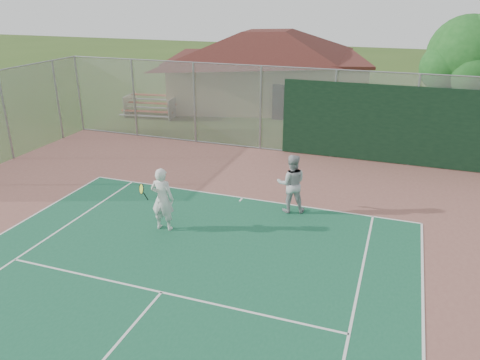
# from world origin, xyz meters

# --- Properties ---
(back_fence) EXTENTS (20.08, 0.11, 3.53)m
(back_fence) POSITION_xyz_m (2.11, 16.98, 1.67)
(back_fence) COLOR gray
(back_fence) RESTS_ON ground
(side_fence_left) EXTENTS (0.08, 9.00, 3.50)m
(side_fence_left) POSITION_xyz_m (-10.00, 12.50, 1.75)
(side_fence_left) COLOR gray
(side_fence_left) RESTS_ON ground
(clubhouse) EXTENTS (13.26, 10.54, 5.02)m
(clubhouse) POSITION_xyz_m (-3.27, 25.61, 2.55)
(clubhouse) COLOR tan
(clubhouse) RESTS_ON ground
(bleachers) EXTENTS (2.99, 1.96, 1.05)m
(bleachers) POSITION_xyz_m (-8.31, 20.67, 0.56)
(bleachers) COLOR #AD4228
(bleachers) RESTS_ON ground
(tree) EXTENTS (3.96, 3.76, 5.53)m
(tree) POSITION_xyz_m (6.95, 21.32, 3.63)
(tree) COLOR #352013
(tree) RESTS_ON ground
(player_white_front) EXTENTS (0.97, 0.70, 1.82)m
(player_white_front) POSITION_xyz_m (-1.39, 9.12, 0.91)
(player_white_front) COLOR silver
(player_white_front) RESTS_ON ground
(player_grey_back) EXTENTS (1.04, 0.91, 1.80)m
(player_grey_back) POSITION_xyz_m (1.69, 11.45, 0.90)
(player_grey_back) COLOR #A9ABAE
(player_grey_back) RESTS_ON ground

